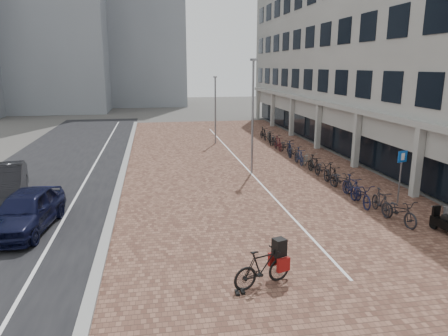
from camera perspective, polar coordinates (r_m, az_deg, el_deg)
ground at (r=14.81m, az=4.00°, el=-10.41°), size 140.00×140.00×0.00m
plaza_brick at (r=26.36m, az=2.08°, el=0.52°), size 14.50×42.00×0.04m
street_asphalt at (r=26.45m, az=-21.94°, el=-0.45°), size 8.00×50.00×0.03m
curb at (r=25.88m, az=-13.50°, el=0.03°), size 0.35×42.00×0.14m
lane_line at (r=26.09m, az=-17.66°, el=-0.24°), size 0.12×44.00×0.00m
parking_line at (r=26.40m, az=2.50°, el=0.59°), size 0.10×30.00×0.00m
office_building at (r=33.42m, az=20.31°, el=17.08°), size 8.40×40.00×15.00m
bg_towers at (r=63.51m, az=-21.02°, el=20.10°), size 33.00×23.00×32.00m
car_navy at (r=17.39m, az=-25.44°, el=-5.30°), size 2.36×4.73×1.55m
car_dark at (r=21.32m, az=-28.09°, el=-1.99°), size 2.81×5.46×1.72m
hero_bike at (r=12.06m, az=5.32°, el=-13.31°), size 1.94×1.09×1.32m
shoes at (r=11.87m, az=2.21°, el=-16.70°), size 0.35×0.29×0.09m
scooter_mid at (r=17.44m, az=28.03°, el=-6.53°), size 0.62×1.47×0.98m
parking_sign at (r=20.07m, az=23.05°, el=-0.06°), size 0.50×0.17×2.44m
lamp_near at (r=23.62m, az=3.92°, el=6.79°), size 0.12×0.12×6.38m
lamp_far at (r=32.99m, az=-1.19°, el=7.81°), size 0.12×0.12×5.23m
bike_row at (r=26.05m, az=11.05°, el=1.27°), size 1.30×21.46×1.05m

